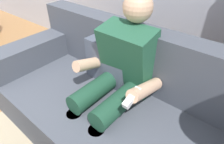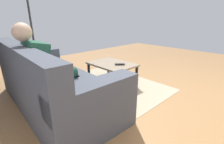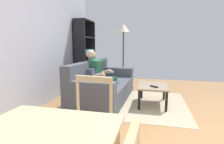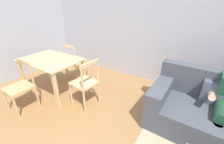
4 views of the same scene
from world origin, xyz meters
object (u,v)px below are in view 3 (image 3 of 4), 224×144
Objects in this scene: bookshelf at (85,59)px; person_lounging at (100,75)px; couch at (102,86)px; coffee_table at (153,88)px; tv_remote at (154,87)px; dining_chair_facing_couch at (87,126)px; floor_lamp at (123,34)px.

person_lounging is at bearing -145.35° from bookshelf.
couch is 2.70× the size of coffee_table.
tv_remote is (-0.17, -0.02, 0.07)m from coffee_table.
bookshelf reaches higher than coffee_table.
person_lounging reaches higher than dining_chair_facing_couch.
couch is at bearing 167.57° from floor_lamp.
person_lounging is 1.40× the size of coffee_table.
person_lounging is 6.74× the size of tv_remote.
tv_remote is (-0.24, -1.15, 0.11)m from couch.
couch reaches higher than coffee_table.
dining_chair_facing_couch is (-2.16, 0.63, 0.11)m from coffee_table.
bookshelf reaches higher than floor_lamp.
dining_chair_facing_couch is (-2.23, -0.50, 0.15)m from couch.
couch is 12.98× the size of tv_remote.
person_lounging is 1.24× the size of dining_chair_facing_couch.
couch is 1.17m from tv_remote.
floor_lamp is (1.30, 0.85, 1.20)m from coffee_table.
couch is 0.27m from person_lounging.
coffee_table is 2.46m from bookshelf.
bookshelf reaches higher than person_lounging.
person_lounging is (-0.04, 0.05, 0.27)m from couch.
floor_lamp is at bearing -12.43° from couch.
floor_lamp reaches higher than coffee_table.
coffee_table is at bearing -91.34° from person_lounging.
person_lounging is 1.63m from floor_lamp.
floor_lamp reaches higher than couch.
floor_lamp is at bearing 33.28° from coffee_table.
floor_lamp is at bearing -108.74° from tv_remote.
bookshelf is at bearing 36.83° from couch.
coffee_table is at bearing -93.21° from couch.
person_lounging is at bearing 13.97° from dining_chair_facing_couch.
tv_remote is (-0.20, -1.19, -0.16)m from person_lounging.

